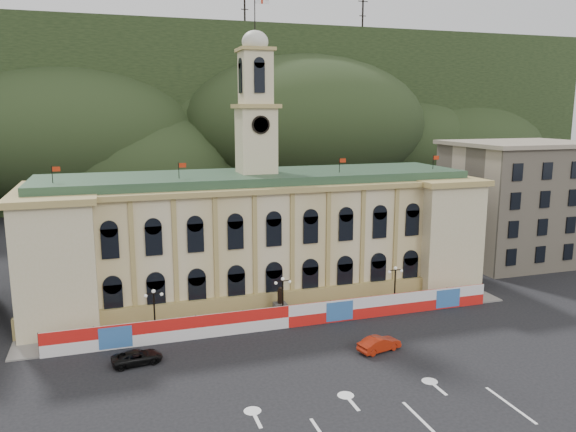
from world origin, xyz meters
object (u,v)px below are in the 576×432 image
object	(u,v)px
red_sedan	(379,344)
lamp_center	(283,295)
statue	(280,308)
black_suv	(137,357)

from	to	relation	value
red_sedan	lamp_center	bearing A→B (deg)	18.96
statue	lamp_center	bearing A→B (deg)	-90.00
red_sedan	black_suv	distance (m)	23.25
lamp_center	red_sedan	world-z (taller)	lamp_center
red_sedan	black_suv	bearing A→B (deg)	65.58
statue	black_suv	distance (m)	17.65
lamp_center	red_sedan	xyz separation A→B (m)	(6.67, -10.46, -2.33)
lamp_center	red_sedan	distance (m)	12.62
lamp_center	black_suv	size ratio (longest dim) A/B	1.05
lamp_center	red_sedan	size ratio (longest dim) A/B	1.09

